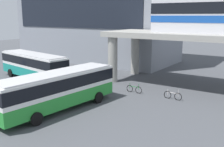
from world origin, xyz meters
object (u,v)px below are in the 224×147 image
bicycle_silver (173,96)px  bicycle_green (134,89)px  bus_main (58,87)px  bus_secondary (33,64)px

bicycle_silver → bicycle_green: size_ratio=1.00×
bus_main → bus_secondary: 12.12m
bus_main → bicycle_green: (2.65, 8.05, -1.63)m
bus_secondary → bicycle_green: size_ratio=6.31×
bus_main → bus_secondary: (-10.41, 6.21, 0.00)m
bus_secondary → bicycle_green: bearing=8.0°
bus_main → bicycle_silver: (6.76, 8.10, -1.63)m
bus_main → bicycle_green: 8.63m
bicycle_silver → bus_main: bearing=-129.8°
bus_secondary → bicycle_green: (13.06, 1.84, -1.63)m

